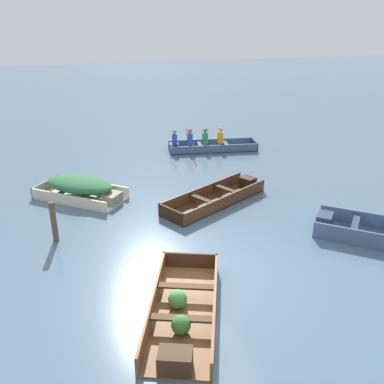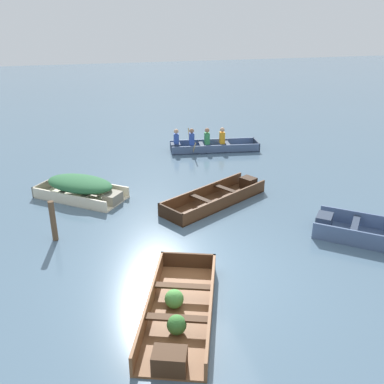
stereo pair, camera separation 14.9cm
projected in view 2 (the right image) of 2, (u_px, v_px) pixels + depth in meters
name	position (u px, v px, depth m)	size (l,w,h in m)	color
ground_plane	(196.00, 274.00, 8.86)	(80.00, 80.00, 0.00)	slate
dinghy_wooden_brown_foreground	(178.00, 313.00, 7.48)	(2.12, 3.22, 0.39)	brown
skiff_dark_varnish_near_moored	(218.00, 197.00, 12.19)	(3.41, 2.49, 0.37)	#4C2D19
skiff_cream_mid_moored	(81.00, 186.00, 12.34)	(2.75, 2.53, 0.63)	beige
skiff_slate_blue_outer_moored	(365.00, 232.00, 10.21)	(2.69, 2.52, 0.41)	#475B7F
rowboat_slate_blue_with_crew	(208.00, 145.00, 16.67)	(3.51, 2.18, 0.89)	#475B7F
mooring_post	(53.00, 221.00, 9.99)	(0.14, 0.14, 1.00)	brown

